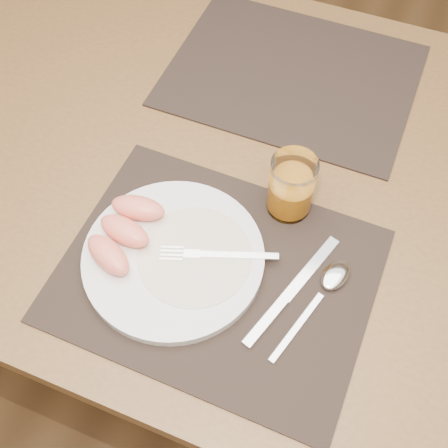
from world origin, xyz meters
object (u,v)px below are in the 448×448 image
(plate, at_px, (174,257))
(placemat_near, at_px, (217,275))
(placemat_far, at_px, (292,75))
(spoon, at_px, (330,283))
(juice_glass, at_px, (291,188))
(fork, at_px, (208,255))
(table, at_px, (252,191))
(knife, at_px, (285,299))

(plate, bearing_deg, placemat_near, 1.73)
(placemat_far, distance_m, plate, 0.44)
(spoon, distance_m, juice_glass, 0.15)
(fork, xyz_separation_m, juice_glass, (0.08, 0.14, 0.03))
(placemat_far, relative_size, fork, 2.65)
(plate, height_order, spoon, plate)
(plate, bearing_deg, table, 78.40)
(placemat_near, bearing_deg, placemat_far, 93.77)
(table, bearing_deg, spoon, -43.79)
(plate, bearing_deg, knife, 0.14)
(plate, relative_size, spoon, 1.42)
(placemat_near, height_order, fork, fork)
(placemat_far, height_order, juice_glass, juice_glass)
(spoon, bearing_deg, juice_glass, 132.44)
(table, xyz_separation_m, placemat_far, (-0.01, 0.22, 0.09))
(placemat_near, height_order, juice_glass, juice_glass)
(placemat_near, bearing_deg, fork, 140.32)
(table, height_order, fork, fork)
(fork, distance_m, spoon, 0.18)
(fork, bearing_deg, placemat_far, 91.21)
(fork, height_order, knife, fork)
(placemat_near, bearing_deg, knife, -0.90)
(placemat_far, distance_m, spoon, 0.44)
(fork, distance_m, juice_glass, 0.16)
(fork, bearing_deg, juice_glass, 60.36)
(table, distance_m, fork, 0.23)
(placemat_near, xyz_separation_m, fork, (-0.02, 0.02, 0.02))
(fork, relative_size, knife, 0.79)
(placemat_far, xyz_separation_m, plate, (-0.04, -0.44, 0.01))
(knife, height_order, spoon, spoon)
(plate, distance_m, spoon, 0.23)
(fork, bearing_deg, table, 90.83)
(placemat_far, bearing_deg, knife, -73.00)
(plate, distance_m, juice_glass, 0.21)
(table, bearing_deg, knife, -59.79)
(table, height_order, juice_glass, juice_glass)
(placemat_far, height_order, spoon, spoon)
(table, relative_size, placemat_far, 3.11)
(placemat_near, distance_m, fork, 0.03)
(spoon, bearing_deg, knife, -137.76)
(placemat_near, bearing_deg, spoon, 16.17)
(plate, relative_size, fork, 1.59)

